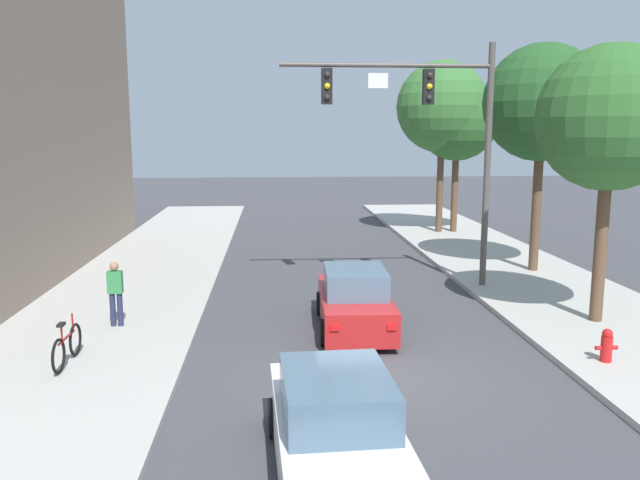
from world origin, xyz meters
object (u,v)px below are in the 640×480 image
at_px(street_tree_third, 457,120).
at_px(street_tree_farthest, 442,107).
at_px(car_lead_red, 355,301).
at_px(car_following_white, 335,429).
at_px(bicycle_leaning, 67,346).
at_px(pedestrian_sidewalk_left_walker, 115,291).
at_px(fire_hydrant, 607,345).
at_px(street_tree_nearest, 610,119).
at_px(traffic_signal_mast, 430,120).
at_px(street_tree_second, 542,103).

bearing_deg(street_tree_third, street_tree_farthest, -178.47).
xyz_separation_m(car_lead_red, car_following_white, (-1.18, -7.01, 0.00)).
xyz_separation_m(car_following_white, bicycle_leaning, (-5.20, 4.54, -0.18)).
bearing_deg(car_following_white, street_tree_third, 69.97).
xyz_separation_m(car_lead_red, pedestrian_sidewalk_left_walker, (-6.00, 0.21, 0.34)).
xyz_separation_m(car_following_white, street_tree_third, (8.01, 21.97, 4.85)).
relative_size(pedestrian_sidewalk_left_walker, fire_hydrant, 2.28).
xyz_separation_m(pedestrian_sidewalk_left_walker, street_tree_nearest, (12.27, -0.43, 4.23)).
distance_m(car_following_white, pedestrian_sidewalk_left_walker, 8.69).
bearing_deg(street_tree_farthest, bicycle_leaning, -125.60).
distance_m(traffic_signal_mast, pedestrian_sidewalk_left_walker, 10.43).
bearing_deg(traffic_signal_mast, car_lead_red, -125.75).
xyz_separation_m(traffic_signal_mast, fire_hydrant, (2.20, -7.01, -4.83)).
bearing_deg(traffic_signal_mast, bicycle_leaning, -145.34).
distance_m(car_lead_red, street_tree_nearest, 7.76).
distance_m(traffic_signal_mast, street_tree_third, 11.81).
bearing_deg(street_tree_third, car_lead_red, -114.54).
xyz_separation_m(car_following_white, street_tree_second, (8.31, 12.91, 5.22)).
bearing_deg(fire_hydrant, street_tree_third, 84.18).
bearing_deg(street_tree_third, car_following_white, -110.03).
height_order(car_lead_red, street_tree_nearest, street_tree_nearest).
height_order(fire_hydrant, street_tree_third, street_tree_third).
xyz_separation_m(fire_hydrant, street_tree_third, (1.84, 18.10, 5.06)).
distance_m(fire_hydrant, street_tree_nearest, 5.76).
bearing_deg(car_lead_red, street_tree_second, 39.60).
bearing_deg(pedestrian_sidewalk_left_walker, street_tree_nearest, -1.99).
bearing_deg(street_tree_farthest, car_following_white, -108.30).
xyz_separation_m(traffic_signal_mast, car_following_white, (-3.96, -10.87, -4.62)).
relative_size(traffic_signal_mast, bicycle_leaning, 4.24).
bearing_deg(traffic_signal_mast, street_tree_nearest, -49.49).
bearing_deg(pedestrian_sidewalk_left_walker, street_tree_third, 48.98).
height_order(fire_hydrant, street_tree_farthest, street_tree_farthest).
xyz_separation_m(traffic_signal_mast, car_lead_red, (-2.79, -3.87, -4.62)).
distance_m(car_following_white, street_tree_nearest, 11.07).
relative_size(street_tree_nearest, street_tree_farthest, 0.85).
height_order(bicycle_leaning, fire_hydrant, bicycle_leaning).
bearing_deg(car_following_white, bicycle_leaning, 138.90).
bearing_deg(fire_hydrant, street_tree_nearest, 66.30).
bearing_deg(bicycle_leaning, street_tree_nearest, 10.10).
distance_m(car_following_white, street_tree_farthest, 23.75).
height_order(traffic_signal_mast, car_following_white, traffic_signal_mast).
bearing_deg(bicycle_leaning, car_lead_red, 21.14).
distance_m(car_following_white, fire_hydrant, 7.28).
relative_size(pedestrian_sidewalk_left_walker, street_tree_third, 0.22).
bearing_deg(car_lead_red, car_following_white, -99.53).
xyz_separation_m(pedestrian_sidewalk_left_walker, street_tree_second, (13.13, 5.69, 4.88)).
bearing_deg(traffic_signal_mast, street_tree_farthest, 73.42).
bearing_deg(bicycle_leaning, pedestrian_sidewalk_left_walker, 81.89).
height_order(traffic_signal_mast, bicycle_leaning, traffic_signal_mast).
xyz_separation_m(street_tree_second, street_tree_third, (-0.30, 9.06, -0.38)).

